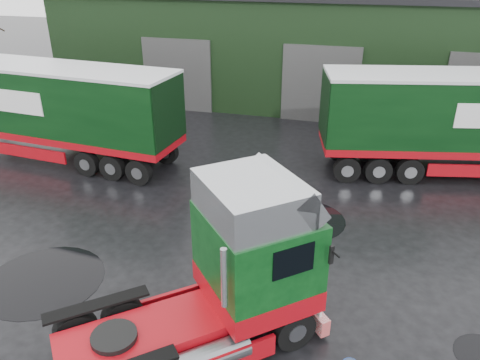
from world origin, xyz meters
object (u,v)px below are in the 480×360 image
Objects in this scene: tree_back_b at (452,18)px; lorry_right at (479,125)px; hero_tractor at (182,277)px; warehouse at (333,43)px; trailer_left at (36,111)px.

lorry_right is at bearing -93.23° from tree_back_b.
lorry_right is at bearing 105.82° from hero_tractor.
warehouse reaches higher than lorry_right.
warehouse is at bearing -160.66° from lorry_right.
warehouse is at bearing 136.30° from hero_tractor.
trailer_left is at bearing -172.35° from hero_tractor.
tree_back_b is at bearing 123.44° from hero_tractor.
trailer_left is 30.84m from tree_back_b.
tree_back_b is (1.19, 21.00, 1.68)m from lorry_right.
lorry_right is (6.81, -11.00, -1.08)m from warehouse.
tree_back_b reaches higher than hero_tractor.
tree_back_b is at bearing -34.02° from trailer_left.
trailer_left is at bearing -92.95° from lorry_right.
warehouse is 2.05× the size of lorry_right.
lorry_right is 21.10m from tree_back_b.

